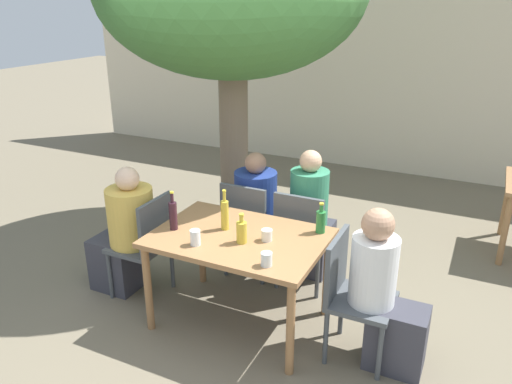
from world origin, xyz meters
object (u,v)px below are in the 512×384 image
(drinking_glass_0, at_px, (267,259))
(patio_chair_1, at_px, (350,290))
(oil_cruet_0, at_px, (225,214))
(drinking_glass_2, at_px, (267,235))
(person_seated_3, at_px, (311,221))
(patio_chair_0, at_px, (147,241))
(patio_chair_3, at_px, (302,234))
(patio_chair_2, at_px, (249,223))
(drinking_glass_1, at_px, (195,237))
(dining_table_front, at_px, (239,246))
(person_seated_2, at_px, (260,214))
(green_bottle_1, at_px, (321,221))
(wine_bottle_3, at_px, (173,215))
(person_seated_1, at_px, (385,299))
(oil_cruet_2, at_px, (242,232))
(person_seated_0, at_px, (125,235))

(drinking_glass_0, bearing_deg, patio_chair_1, 32.46)
(oil_cruet_0, relative_size, drinking_glass_2, 3.75)
(person_seated_3, bearing_deg, patio_chair_0, 38.84)
(patio_chair_3, bearing_deg, patio_chair_2, 0.00)
(patio_chair_3, relative_size, drinking_glass_1, 7.94)
(dining_table_front, xyz_separation_m, person_seated_3, (0.26, 0.92, -0.12))
(drinking_glass_0, bearing_deg, person_seated_2, 117.12)
(patio_chair_3, bearing_deg, green_bottle_1, 127.33)
(oil_cruet_0, bearing_deg, drinking_glass_1, -101.36)
(patio_chair_3, bearing_deg, drinking_glass_2, 86.88)
(oil_cruet_0, bearing_deg, patio_chair_2, 99.85)
(patio_chair_3, height_order, wine_bottle_3, wine_bottle_3)
(drinking_glass_0, xyz_separation_m, drinking_glass_2, (-0.15, 0.34, -0.00))
(dining_table_front, relative_size, drinking_glass_0, 13.53)
(person_seated_1, relative_size, drinking_glass_1, 10.10)
(person_seated_3, xyz_separation_m, oil_cruet_0, (-0.41, -0.86, 0.33))
(oil_cruet_0, xyz_separation_m, drinking_glass_1, (-0.07, -0.33, -0.07))
(person_seated_2, xyz_separation_m, green_bottle_1, (0.80, -0.60, 0.33))
(patio_chair_1, xyz_separation_m, oil_cruet_2, (-0.81, -0.09, 0.32))
(patio_chair_3, bearing_deg, drinking_glass_0, 96.61)
(person_seated_3, distance_m, green_bottle_1, 0.73)
(wine_bottle_3, bearing_deg, green_bottle_1, 22.74)
(oil_cruet_0, relative_size, wine_bottle_3, 1.04)
(patio_chair_0, distance_m, drinking_glass_0, 1.33)
(person_seated_0, xyz_separation_m, oil_cruet_0, (0.97, 0.06, 0.37))
(drinking_glass_0, bearing_deg, oil_cruet_2, 143.02)
(patio_chair_1, height_order, patio_chair_2, same)
(patio_chair_2, relative_size, patio_chair_3, 1.00)
(patio_chair_3, height_order, person_seated_3, person_seated_3)
(person_seated_1, bearing_deg, person_seated_0, 90.00)
(patio_chair_1, height_order, patio_chair_3, same)
(patio_chair_2, relative_size, oil_cruet_0, 2.84)
(patio_chair_2, bearing_deg, patio_chair_1, 149.02)
(drinking_glass_1, bearing_deg, person_seated_0, 163.36)
(patio_chair_1, bearing_deg, person_seated_2, 51.12)
(patio_chair_2, height_order, drinking_glass_2, patio_chair_2)
(patio_chair_0, height_order, oil_cruet_2, oil_cruet_2)
(person_seated_1, height_order, wine_bottle_3, person_seated_1)
(patio_chair_3, height_order, person_seated_2, person_seated_2)
(oil_cruet_0, xyz_separation_m, oil_cruet_2, (0.22, -0.15, -0.04))
(wine_bottle_3, height_order, drinking_glass_0, wine_bottle_3)
(oil_cruet_0, bearing_deg, dining_table_front, -20.53)
(oil_cruet_2, xyz_separation_m, drinking_glass_1, (-0.29, -0.18, -0.03))
(dining_table_front, relative_size, green_bottle_1, 5.34)
(drinking_glass_0, distance_m, drinking_glass_2, 0.37)
(patio_chair_3, distance_m, person_seated_2, 0.57)
(person_seated_0, relative_size, green_bottle_1, 4.79)
(oil_cruet_0, height_order, drinking_glass_0, oil_cruet_0)
(oil_cruet_2, distance_m, drinking_glass_2, 0.19)
(drinking_glass_1, relative_size, drinking_glass_2, 1.34)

